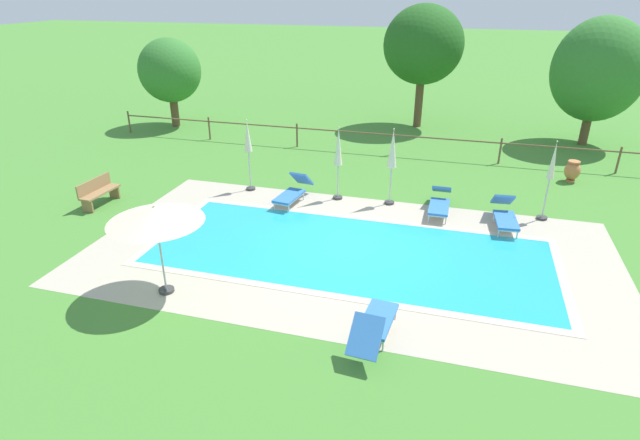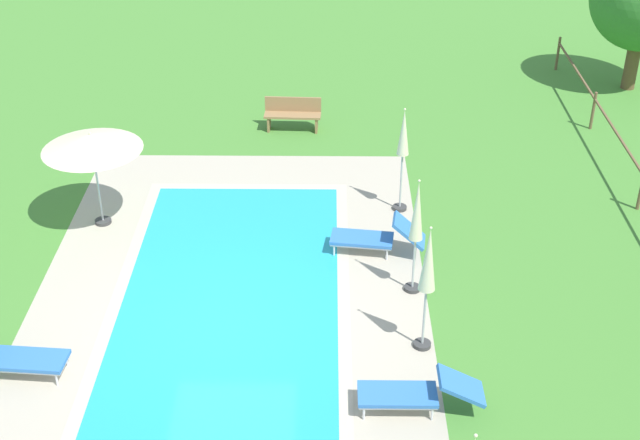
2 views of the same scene
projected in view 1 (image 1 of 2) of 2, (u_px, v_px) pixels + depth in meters
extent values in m
plane|color=#478433|center=(349.00, 252.00, 13.72)|extent=(160.00, 160.00, 0.00)
cube|color=#B2A893|center=(349.00, 252.00, 13.72)|extent=(13.98, 7.65, 0.01)
cube|color=#23A8C1|center=(349.00, 252.00, 13.72)|extent=(10.51, 4.17, 0.01)
cube|color=#C0B59F|center=(365.00, 219.00, 15.64)|extent=(10.99, 0.24, 0.01)
cube|color=#C0B59F|center=(328.00, 295.00, 11.79)|extent=(10.99, 0.24, 0.01)
cube|color=#C0B59F|center=(564.00, 280.00, 12.38)|extent=(0.24, 4.17, 0.01)
cube|color=#C0B59F|center=(173.00, 228.00, 15.05)|extent=(0.24, 4.17, 0.01)
cube|color=#3370BC|center=(289.00, 196.00, 16.50)|extent=(0.77, 1.37, 0.07)
cube|color=#3370BC|center=(302.00, 179.00, 17.19)|extent=(0.69, 0.76, 0.60)
cube|color=silver|center=(289.00, 198.00, 16.52)|extent=(0.73, 1.34, 0.04)
cylinder|color=silver|center=(289.00, 208.00, 16.02)|extent=(0.04, 0.04, 0.28)
cylinder|color=silver|center=(274.00, 206.00, 16.21)|extent=(0.04, 0.04, 0.28)
cylinder|color=silver|center=(304.00, 196.00, 16.94)|extent=(0.04, 0.04, 0.28)
cylinder|color=silver|center=(290.00, 194.00, 17.13)|extent=(0.04, 0.04, 0.28)
cube|color=#3370BC|center=(439.00, 207.00, 15.70)|extent=(0.60, 1.30, 0.07)
cube|color=#3370BC|center=(442.00, 189.00, 16.51)|extent=(0.60, 0.78, 0.45)
cube|color=silver|center=(439.00, 208.00, 15.72)|extent=(0.57, 1.27, 0.04)
cylinder|color=silver|center=(446.00, 220.00, 15.23)|extent=(0.04, 0.04, 0.28)
cylinder|color=silver|center=(429.00, 218.00, 15.35)|extent=(0.04, 0.04, 0.28)
cylinder|color=silver|center=(448.00, 206.00, 16.19)|extent=(0.04, 0.04, 0.28)
cylinder|color=silver|center=(432.00, 204.00, 16.32)|extent=(0.04, 0.04, 0.28)
cube|color=#3370BC|center=(506.00, 220.00, 14.81)|extent=(0.72, 1.35, 0.07)
cube|color=#3370BC|center=(503.00, 200.00, 15.59)|extent=(0.66, 0.77, 0.55)
cube|color=silver|center=(506.00, 222.00, 14.83)|extent=(0.68, 1.32, 0.04)
cylinder|color=silver|center=(517.00, 235.00, 14.35)|extent=(0.04, 0.04, 0.28)
cylinder|color=silver|center=(498.00, 233.00, 14.43)|extent=(0.04, 0.04, 0.28)
cylinder|color=silver|center=(511.00, 218.00, 15.33)|extent=(0.04, 0.04, 0.28)
cylinder|color=silver|center=(494.00, 217.00, 15.42)|extent=(0.04, 0.04, 0.28)
cube|color=#3370BC|center=(378.00, 319.00, 10.43)|extent=(0.70, 1.34, 0.07)
cube|color=#3370BC|center=(365.00, 336.00, 9.49)|extent=(0.65, 0.73, 0.59)
cube|color=silver|center=(378.00, 321.00, 10.45)|extent=(0.67, 1.31, 0.04)
cylinder|color=silver|center=(372.00, 309.00, 11.05)|extent=(0.04, 0.04, 0.28)
cylinder|color=silver|center=(395.00, 314.00, 10.89)|extent=(0.04, 0.04, 0.28)
cylinder|color=silver|center=(358.00, 339.00, 10.11)|extent=(0.04, 0.04, 0.28)
cylinder|color=silver|center=(383.00, 345.00, 9.95)|extent=(0.04, 0.04, 0.28)
cylinder|color=#383838|center=(167.00, 290.00, 11.92)|extent=(0.36, 0.36, 0.08)
cylinder|color=#B2B5B7|center=(161.00, 251.00, 11.48)|extent=(0.04, 0.04, 2.16)
cone|color=beige|center=(155.00, 214.00, 11.09)|extent=(2.13, 2.13, 0.36)
sphere|color=beige|center=(154.00, 206.00, 11.01)|extent=(0.06, 0.06, 0.06)
cylinder|color=#383838|center=(389.00, 203.00, 16.71)|extent=(0.32, 0.32, 0.08)
cylinder|color=#B2B5B7|center=(390.00, 186.00, 16.46)|extent=(0.04, 0.04, 1.27)
cone|color=beige|center=(393.00, 149.00, 15.93)|extent=(0.30, 0.30, 1.22)
sphere|color=beige|center=(394.00, 129.00, 15.67)|extent=(0.05, 0.05, 0.05)
cylinder|color=#383838|center=(338.00, 197.00, 17.11)|extent=(0.32, 0.32, 0.08)
cylinder|color=#B2B5B7|center=(338.00, 182.00, 16.87)|extent=(0.04, 0.04, 1.20)
cone|color=beige|center=(338.00, 147.00, 16.36)|extent=(0.27, 0.27, 1.23)
sphere|color=beige|center=(339.00, 127.00, 16.09)|extent=(0.05, 0.05, 0.05)
cylinder|color=#383838|center=(251.00, 189.00, 17.86)|extent=(0.32, 0.32, 0.08)
cylinder|color=#B2B5B7|center=(250.00, 171.00, 17.58)|extent=(0.04, 0.04, 1.41)
cone|color=beige|center=(248.00, 136.00, 17.06)|extent=(0.27, 0.27, 1.05)
sphere|color=beige|center=(247.00, 120.00, 16.83)|extent=(0.05, 0.05, 0.05)
cylinder|color=#383838|center=(542.00, 218.00, 15.61)|extent=(0.32, 0.32, 0.08)
cylinder|color=#B2B5B7|center=(546.00, 199.00, 15.35)|extent=(0.04, 0.04, 1.34)
cone|color=beige|center=(553.00, 160.00, 14.83)|extent=(0.21, 0.21, 1.10)
sphere|color=beige|center=(557.00, 141.00, 14.59)|extent=(0.05, 0.05, 0.05)
cube|color=#937047|center=(100.00, 192.00, 16.47)|extent=(0.51, 1.52, 0.06)
cube|color=#937047|center=(94.00, 185.00, 16.43)|extent=(0.12, 1.50, 0.40)
cube|color=#937047|center=(114.00, 192.00, 17.12)|extent=(0.40, 0.08, 0.41)
cube|color=#937047|center=(88.00, 206.00, 16.02)|extent=(0.40, 0.08, 0.41)
cylinder|color=#C67547|center=(570.00, 180.00, 18.60)|extent=(0.30, 0.30, 0.08)
ellipsoid|color=#C67547|center=(572.00, 171.00, 18.44)|extent=(0.55, 0.55, 0.67)
cylinder|color=#C67547|center=(574.00, 162.00, 18.30)|extent=(0.41, 0.41, 0.06)
cylinder|color=brown|center=(129.00, 122.00, 24.52)|extent=(0.08, 0.08, 1.05)
cylinder|color=brown|center=(209.00, 128.00, 23.46)|extent=(0.08, 0.08, 1.05)
cylinder|color=brown|center=(297.00, 135.00, 22.39)|extent=(0.08, 0.08, 1.05)
cylinder|color=brown|center=(393.00, 143.00, 21.33)|extent=(0.08, 0.08, 1.05)
cylinder|color=brown|center=(500.00, 151.00, 20.26)|extent=(0.08, 0.08, 1.05)
cylinder|color=brown|center=(619.00, 160.00, 19.20)|extent=(0.08, 0.08, 1.05)
cube|color=brown|center=(394.00, 135.00, 21.19)|extent=(25.65, 0.05, 0.05)
cylinder|color=brown|center=(419.00, 101.00, 25.34)|extent=(0.39, 0.39, 2.57)
ellipsoid|color=#235B1E|center=(423.00, 45.00, 24.21)|extent=(3.81, 3.81, 3.70)
cylinder|color=brown|center=(175.00, 110.00, 25.62)|extent=(0.39, 0.39, 1.60)
ellipsoid|color=#33752D|center=(170.00, 70.00, 24.80)|extent=(3.01, 3.01, 3.06)
cylinder|color=brown|center=(586.00, 126.00, 22.61)|extent=(0.38, 0.38, 1.64)
ellipsoid|color=#33752D|center=(599.00, 70.00, 21.58)|extent=(3.84, 3.84, 4.35)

